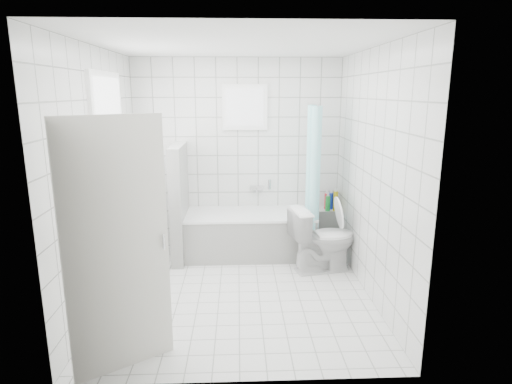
{
  "coord_description": "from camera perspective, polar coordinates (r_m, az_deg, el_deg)",
  "views": [
    {
      "loc": [
        0.0,
        -4.34,
        2.15
      ],
      "look_at": [
        0.2,
        0.35,
        1.05
      ],
      "focal_mm": 30.0,
      "sensor_mm": 36.0,
      "label": 1
    }
  ],
  "objects": [
    {
      "name": "ground",
      "position": [
        4.85,
        -2.27,
        -13.16
      ],
      "size": [
        3.0,
        3.0,
        0.0
      ],
      "primitive_type": "plane",
      "color": "white",
      "rests_on": "ground"
    },
    {
      "name": "ceiling",
      "position": [
        4.37,
        -2.59,
        19.08
      ],
      "size": [
        3.0,
        3.0,
        0.0
      ],
      "primitive_type": "plane",
      "rotation": [
        3.14,
        0.0,
        0.0
      ],
      "color": "white",
      "rests_on": "ground"
    },
    {
      "name": "wall_back",
      "position": [
        5.91,
        -2.43,
        4.9
      ],
      "size": [
        2.8,
        0.02,
        2.6
      ],
      "primitive_type": "cube",
      "color": "white",
      "rests_on": "ground"
    },
    {
      "name": "wall_front",
      "position": [
        2.97,
        -2.4,
        -3.51
      ],
      "size": [
        2.8,
        0.02,
        2.6
      ],
      "primitive_type": "cube",
      "color": "white",
      "rests_on": "ground"
    },
    {
      "name": "wall_left",
      "position": [
        4.64,
        -19.97,
        1.83
      ],
      "size": [
        0.02,
        3.0,
        2.6
      ],
      "primitive_type": "cube",
      "color": "white",
      "rests_on": "ground"
    },
    {
      "name": "wall_right",
      "position": [
        4.64,
        15.15,
        2.16
      ],
      "size": [
        0.02,
        3.0,
        2.6
      ],
      "primitive_type": "cube",
      "color": "white",
      "rests_on": "ground"
    },
    {
      "name": "window_left",
      "position": [
        4.87,
        -18.7,
        6.0
      ],
      "size": [
        0.01,
        0.9,
        1.4
      ],
      "primitive_type": "cube",
      "color": "white",
      "rests_on": "wall_left"
    },
    {
      "name": "window_back",
      "position": [
        5.8,
        -1.49,
        11.21
      ],
      "size": [
        0.5,
        0.01,
        0.5
      ],
      "primitive_type": "cube",
      "color": "white",
      "rests_on": "wall_back"
    },
    {
      "name": "window_sill",
      "position": [
        5.0,
        -17.58,
        -2.42
      ],
      "size": [
        0.18,
        1.02,
        0.08
      ],
      "primitive_type": "cube",
      "color": "white",
      "rests_on": "wall_left"
    },
    {
      "name": "door",
      "position": [
        3.41,
        -17.99,
        -7.21
      ],
      "size": [
        0.7,
        0.47,
        2.0
      ],
      "primitive_type": "cube",
      "rotation": [
        0.0,
        0.0,
        -1.0
      ],
      "color": "silver",
      "rests_on": "ground"
    },
    {
      "name": "bathtub",
      "position": [
        5.78,
        -0.8,
        -5.59
      ],
      "size": [
        1.71,
        0.77,
        0.58
      ],
      "color": "white",
      "rests_on": "ground"
    },
    {
      "name": "partition_wall",
      "position": [
        5.65,
        -10.15,
        -1.37
      ],
      "size": [
        0.15,
        0.85,
        1.5
      ],
      "primitive_type": "cube",
      "color": "white",
      "rests_on": "ground"
    },
    {
      "name": "tiled_ledge",
      "position": [
        6.16,
        9.63,
        -4.74
      ],
      "size": [
        0.4,
        0.24,
        0.55
      ],
      "primitive_type": "cube",
      "color": "white",
      "rests_on": "ground"
    },
    {
      "name": "toilet",
      "position": [
        5.31,
        8.93,
        -6.18
      ],
      "size": [
        0.88,
        0.62,
        0.81
      ],
      "primitive_type": "imported",
      "rotation": [
        0.0,
        0.0,
        1.79
      ],
      "color": "white",
      "rests_on": "ground"
    },
    {
      "name": "curtain_rod",
      "position": [
        5.53,
        7.56,
        11.52
      ],
      "size": [
        0.02,
        0.8,
        0.02
      ],
      "primitive_type": "cylinder",
      "rotation": [
        1.57,
        0.0,
        0.0
      ],
      "color": "silver",
      "rests_on": "wall_back"
    },
    {
      "name": "shower_curtain",
      "position": [
        5.5,
        7.51,
        2.06
      ],
      "size": [
        0.14,
        0.48,
        1.78
      ],
      "primitive_type": null,
      "color": "#4FE7E8",
      "rests_on": "curtain_rod"
    },
    {
      "name": "tub_faucet",
      "position": [
        5.95,
        0.05,
        0.57
      ],
      "size": [
        0.18,
        0.06,
        0.06
      ],
      "primitive_type": "cube",
      "color": "silver",
      "rests_on": "wall_back"
    },
    {
      "name": "sill_bottles",
      "position": [
        4.9,
        -17.77,
        -0.59
      ],
      "size": [
        0.14,
        0.76,
        0.32
      ],
      "color": "white",
      "rests_on": "window_sill"
    },
    {
      "name": "ledge_bottles",
      "position": [
        6.02,
        9.91,
        -1.26
      ],
      "size": [
        0.17,
        0.17,
        0.27
      ],
      "color": "gold",
      "rests_on": "tiled_ledge"
    }
  ]
}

